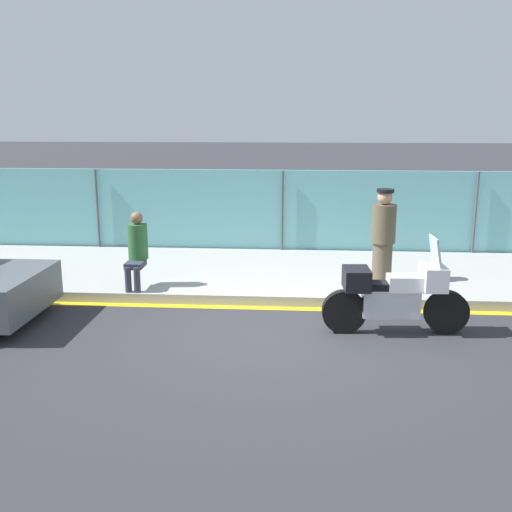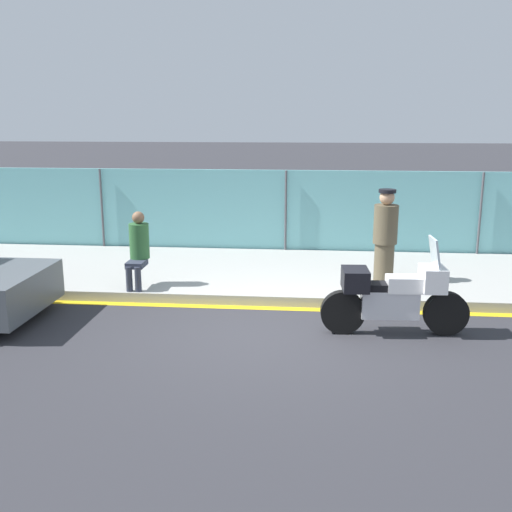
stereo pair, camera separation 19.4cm
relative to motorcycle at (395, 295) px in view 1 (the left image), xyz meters
name	(u,v)px [view 1 (the left image)]	position (x,y,z in m)	size (l,w,h in m)	color
ground_plane	(272,333)	(-1.74, -0.12, -0.57)	(120.00, 120.00, 0.00)	#2D2D33
sidewalk	(279,274)	(-1.74, 2.84, -0.48)	(30.49, 3.53, 0.17)	#9E9E99
curb_paint_stripe	(275,308)	(-1.74, 0.99, -0.56)	(30.49, 0.18, 0.01)	gold
storefront_fence	(282,214)	(-1.74, 4.69, 0.38)	(28.96, 0.17, 1.90)	#6BB2B7
motorcycle	(395,295)	(0.00, 0.00, 0.00)	(2.10, 0.57, 1.42)	black
officer_standing	(383,235)	(0.12, 2.26, 0.43)	(0.42, 0.42, 1.64)	brown
person_seated_on_curb	(137,246)	(-4.13, 1.53, 0.32)	(0.34, 0.65, 1.29)	#2D3342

